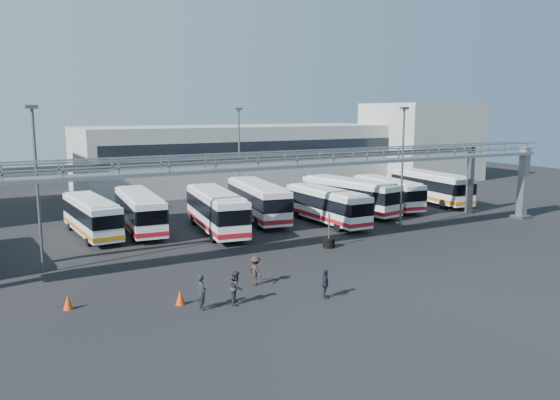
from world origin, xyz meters
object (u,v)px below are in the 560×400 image
bus_8 (388,192)px  tire_stack (329,242)px  light_pole_mid (403,161)px  bus_2 (91,215)px  pedestrian_b (236,288)px  pedestrian_c (256,271)px  light_pole_back (239,153)px  bus_4 (216,209)px  cone_right (68,302)px  pedestrian_d (325,284)px  cone_left (180,297)px  light_pole_left (37,180)px  pedestrian_a (202,292)px  bus_6 (327,204)px  bus_9 (431,186)px  bus_3 (139,210)px  bus_7 (350,195)px

bus_8 → tire_stack: bus_8 is taller
light_pole_mid → tire_stack: size_ratio=4.04×
bus_2 → pedestrian_b: bearing=-83.0°
bus_8 → pedestrian_c: bearing=-138.1°
light_pole_back → bus_4: bearing=-125.7°
cone_right → tire_stack: 19.03m
bus_8 → cone_right: 36.33m
pedestrian_d → bus_4: bearing=24.6°
bus_2 → cone_left: bus_2 is taller
pedestrian_d → cone_left: size_ratio=1.99×
light_pole_left → pedestrian_a: size_ratio=5.61×
bus_8 → pedestrian_a: bearing=-139.0°
bus_6 → pedestrian_d: (-11.10, -16.20, -0.95)m
pedestrian_d → cone_right: size_ratio=2.02×
bus_6 → pedestrian_d: 19.66m
pedestrian_d → light_pole_left: bearing=73.7°
light_pole_left → bus_9: (39.65, 7.32, -3.87)m
bus_3 → light_pole_mid: bearing=-21.0°
bus_4 → cone_left: bus_4 is taller
pedestrian_c → pedestrian_d: 4.43m
bus_7 → bus_4: bearing=176.3°
light_pole_mid → bus_7: bearing=87.7°
light_pole_left → pedestrian_d: (12.54, -12.48, -4.95)m
bus_2 → pedestrian_c: bus_2 is taller
bus_2 → pedestrian_c: (5.76, -17.45, -0.86)m
bus_3 → bus_7: size_ratio=0.95×
light_pole_mid → cone_right: 28.93m
tire_stack → bus_2: bearing=139.4°
pedestrian_d → bus_9: bearing=-25.2°
light_pole_mid → bus_7: size_ratio=0.90×
bus_2 → pedestrian_a: bus_2 is taller
bus_4 → bus_8: 19.82m
bus_8 → pedestrian_d: (-20.98, -19.66, -0.91)m
bus_4 → pedestrian_d: bearing=-85.3°
bus_2 → bus_7: size_ratio=0.89×
pedestrian_c → light_pole_back: bearing=-29.2°
bus_6 → bus_7: 5.50m
light_pole_mid → bus_8: 10.66m
tire_stack → cone_left: bearing=-155.4°
pedestrian_b → cone_left: 2.92m
pedestrian_c → tire_stack: tire_stack is taller
bus_9 → pedestrian_a: bus_9 is taller
light_pole_mid → tire_stack: light_pole_mid is taller
light_pole_mid → bus_2: size_ratio=1.00×
bus_9 → pedestrian_d: size_ratio=7.24×
bus_2 → bus_3: 3.81m
bus_4 → cone_left: bearing=-110.3°
light_pole_back → bus_2: (-15.43, -5.19, -4.03)m
bus_3 → bus_6: 16.05m
bus_2 → bus_3: size_ratio=0.94×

